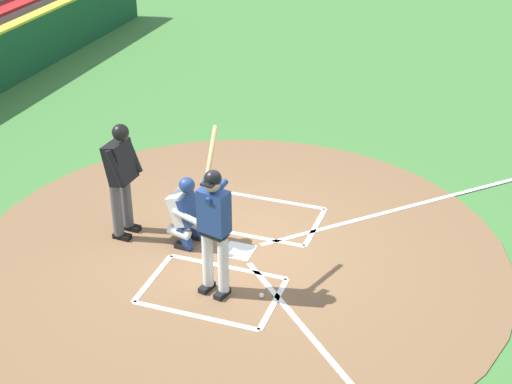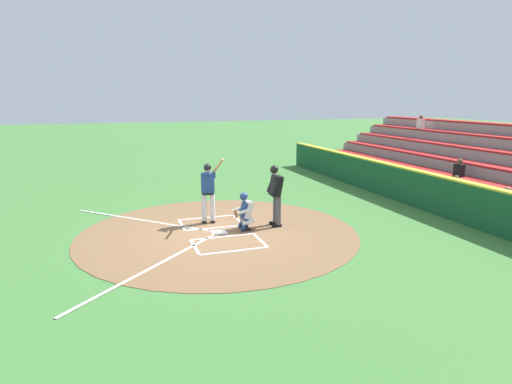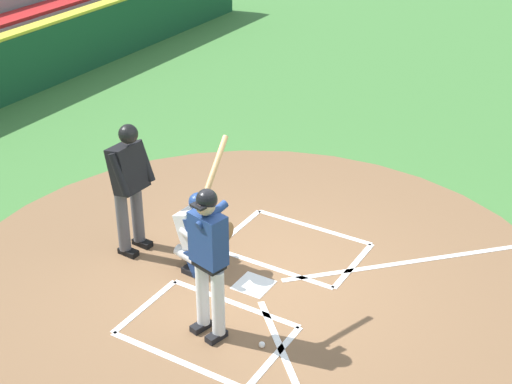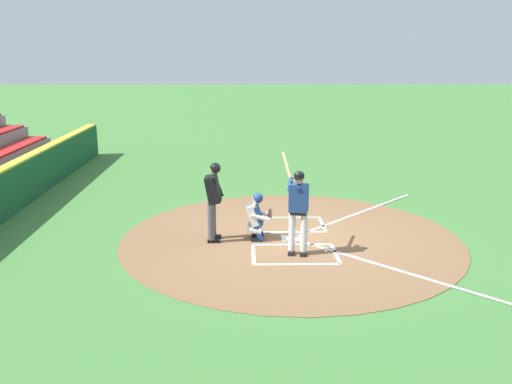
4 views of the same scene
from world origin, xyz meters
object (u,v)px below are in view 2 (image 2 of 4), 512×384
(batter, at_px, (208,189))
(catcher, at_px, (245,210))
(plate_umpire, at_px, (276,191))
(baseball, at_px, (189,225))

(batter, height_order, catcher, batter)
(plate_umpire, bearing_deg, batter, 63.67)
(batter, xyz_separation_m, baseball, (-0.07, 0.64, -1.06))
(plate_umpire, xyz_separation_m, baseball, (0.85, 2.50, -1.04))
(catcher, height_order, baseball, catcher)
(plate_umpire, height_order, baseball, plate_umpire)
(batter, distance_m, baseball, 1.24)
(catcher, relative_size, plate_umpire, 0.61)
(plate_umpire, bearing_deg, baseball, 71.19)
(catcher, bearing_deg, batter, 40.05)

